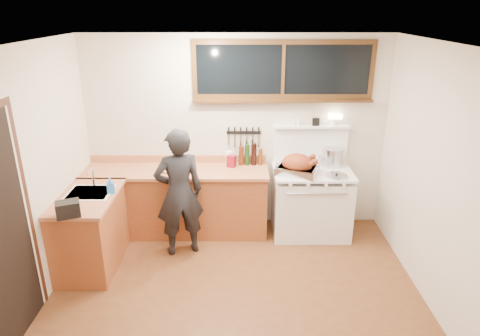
{
  "coord_description": "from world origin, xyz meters",
  "views": [
    {
      "loc": [
        0.04,
        -3.78,
        2.92
      ],
      "look_at": [
        0.05,
        0.85,
        1.15
      ],
      "focal_mm": 32.0,
      "sensor_mm": 36.0,
      "label": 1
    }
  ],
  "objects_px": {
    "vintage_stove": "(311,201)",
    "roast_turkey": "(298,166)",
    "cutting_board": "(178,167)",
    "man": "(179,193)"
  },
  "relations": [
    {
      "from": "man",
      "to": "roast_turkey",
      "type": "bearing_deg",
      "value": 14.95
    },
    {
      "from": "vintage_stove",
      "to": "cutting_board",
      "type": "xyz_separation_m",
      "value": [
        -1.76,
        -0.01,
        0.49
      ]
    },
    {
      "from": "man",
      "to": "roast_turkey",
      "type": "xyz_separation_m",
      "value": [
        1.47,
        0.39,
        0.2
      ]
    },
    {
      "from": "vintage_stove",
      "to": "roast_turkey",
      "type": "height_order",
      "value": "vintage_stove"
    },
    {
      "from": "cutting_board",
      "to": "vintage_stove",
      "type": "bearing_deg",
      "value": 0.3
    },
    {
      "from": "roast_turkey",
      "to": "cutting_board",
      "type": "bearing_deg",
      "value": 176.41
    },
    {
      "from": "man",
      "to": "cutting_board",
      "type": "xyz_separation_m",
      "value": [
        -0.08,
        0.49,
        0.15
      ]
    },
    {
      "from": "vintage_stove",
      "to": "cutting_board",
      "type": "height_order",
      "value": "vintage_stove"
    },
    {
      "from": "man",
      "to": "cutting_board",
      "type": "height_order",
      "value": "man"
    },
    {
      "from": "man",
      "to": "cutting_board",
      "type": "bearing_deg",
      "value": 99.01
    }
  ]
}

